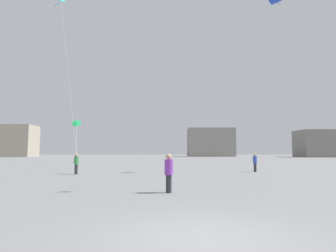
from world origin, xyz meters
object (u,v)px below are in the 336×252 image
Objects in this scene: person_in_blue at (255,162)px; kite_cobalt_delta at (274,3)px; person_in_purple at (169,171)px; kite_cyan_diamond at (61,4)px; building_centre_hall at (211,142)px; building_right_hall at (332,144)px; kite_emerald_diamond at (76,123)px; person_in_green at (76,163)px.

kite_cobalt_delta is at bearing -97.72° from person_in_blue.
kite_cyan_diamond reaches higher than person_in_purple.
kite_cyan_diamond reaches higher than building_centre_hall.
building_right_hall is (36.00, -11.78, -0.73)m from building_centre_hall.
person_in_purple is 18.27m from kite_cyan_diamond.
kite_emerald_diamond is at bearing 55.02° from person_in_blue.
person_in_green is 0.12× the size of kite_cyan_diamond.
building_right_hall is (53.50, 74.13, 3.24)m from person_in_purple.
building_right_hall is at bearing 152.51° from person_in_green.
building_right_hall reaches higher than kite_emerald_diamond.
building_centre_hall is 0.76× the size of building_right_hall.
kite_emerald_diamond is (-2.94, 15.22, -8.27)m from kite_cyan_diamond.
kite_emerald_diamond reaches higher than person_in_blue.
kite_cyan_diamond reaches higher than kite_emerald_diamond.
building_right_hall is at bearing 46.05° from kite_cyan_diamond.
person_in_green is at bearing 96.79° from person_in_blue.
person_in_blue is 0.10× the size of kite_emerald_diamond.
building_right_hall is (45.55, 61.92, 3.29)m from person_in_blue.
kite_cobalt_delta is 76.67m from building_right_hall.
person_in_blue is 20.99m from kite_cyan_diamond.
person_in_purple is at bearing -65.57° from kite_emerald_diamond.
building_right_hall reaches higher than person_in_blue.
kite_cobalt_delta reaches higher than person_in_blue.
building_right_hall reaches higher than person_in_purple.
person_in_purple reaches higher than person_in_blue.
kite_cobalt_delta is (2.06, -0.23, 14.41)m from person_in_blue.
kite_cobalt_delta is 0.69× the size of building_right_hall.
person_in_blue is at bearing -172.48° from person_in_purple.
person_in_purple is at bearing 50.25° from person_in_green.
building_centre_hall reaches higher than kite_emerald_diamond.
kite_emerald_diamond is (-4.48, 15.00, 4.60)m from person_in_green.
kite_cyan_diamond is at bearing -108.85° from building_centre_hall.
building_centre_hall reaches higher than person_in_blue.
kite_cobalt_delta reaches higher than person_in_purple.
person_in_blue is at bearing 173.60° from kite_cobalt_delta.
person_in_purple is at bearing 145.61° from person_in_blue.
building_right_hall is (61.95, 64.26, -9.61)m from kite_cyan_diamond.
kite_cobalt_delta is (10.01, 11.98, 14.36)m from person_in_purple.
kite_cyan_diamond is 80.83m from building_centre_hall.
person_in_blue is at bearing -126.34° from building_right_hall.
building_centre_hall is (17.50, 85.91, 3.97)m from person_in_purple.
building_right_hall is at bearing -175.23° from person_in_purple.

